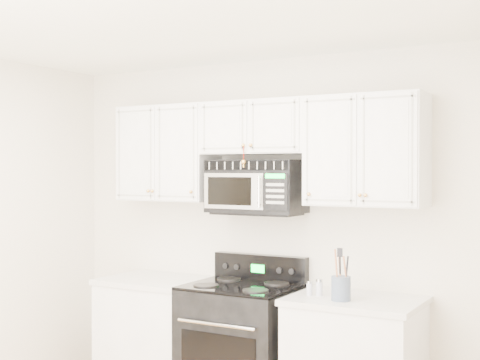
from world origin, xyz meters
The scene contains 8 objects.
room centered at (0.00, 0.00, 1.30)m, with size 3.51×3.51×2.61m.
base_cabinet_left centered at (-0.80, 1.44, 0.43)m, with size 0.86×0.65×0.92m.
range centered at (-0.06, 1.43, 0.48)m, with size 0.77×0.70×1.12m.
upper_cabinets centered at (0.00, 1.58, 1.93)m, with size 2.44×0.37×0.75m.
microwave centered at (-0.02, 1.57, 1.64)m, with size 0.70×0.40×0.39m.
utensil_crock centered at (0.75, 1.30, 1.01)m, with size 0.13×0.13×0.33m.
shaker_salt centered at (0.50, 1.38, 0.97)m, with size 0.04×0.04×0.10m.
shaker_pepper centered at (0.56, 1.39, 0.98)m, with size 0.05×0.05×0.11m.
Camera 1 is at (2.31, -2.75, 1.76)m, focal length 50.00 mm.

